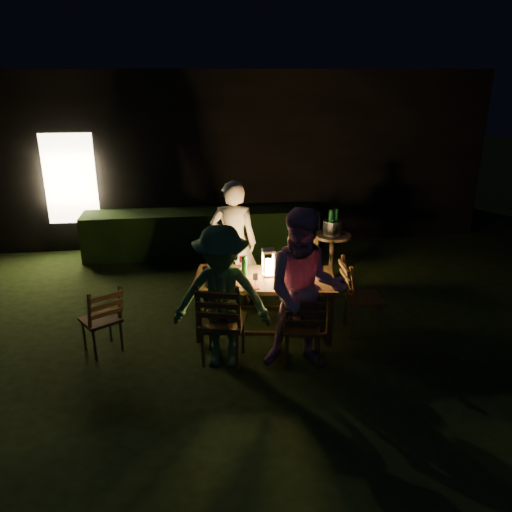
{
  "coord_description": "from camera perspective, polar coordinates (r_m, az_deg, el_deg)",
  "views": [
    {
      "loc": [
        -0.67,
        -4.97,
        3.1
      ],
      "look_at": [
        0.12,
        0.96,
        0.92
      ],
      "focal_mm": 35.0,
      "sensor_mm": 36.0,
      "label": 1
    }
  ],
  "objects": [
    {
      "name": "bottle_bucket_b",
      "position": [
        7.81,
        9.06,
        3.7
      ],
      "size": [
        0.07,
        0.07,
        0.32
      ],
      "primitive_type": "cylinder",
      "color": "#0F471E",
      "rests_on": "side_table"
    },
    {
      "name": "bottle_bucket_a",
      "position": [
        7.71,
        8.51,
        3.51
      ],
      "size": [
        0.07,
        0.07,
        0.32
      ],
      "primitive_type": "cylinder",
      "color": "#0F471E",
      "rests_on": "side_table"
    },
    {
      "name": "napkin_right",
      "position": [
        5.96,
        6.22,
        -3.57
      ],
      "size": [
        0.18,
        0.14,
        0.01
      ],
      "primitive_type": "cube",
      "color": "red",
      "rests_on": "dining_table"
    },
    {
      "name": "chair_far_right",
      "position": [
        7.11,
        5.5,
        -3.31
      ],
      "size": [
        0.46,
        0.49,
        0.98
      ],
      "rotation": [
        0.0,
        0.0,
        3.1
      ],
      "color": "#4A3118",
      "rests_on": "ground"
    },
    {
      "name": "side_table",
      "position": [
        7.83,
        8.69,
        1.83
      ],
      "size": [
        0.58,
        0.58,
        0.78
      ],
      "color": "#866143",
      "rests_on": "ground"
    },
    {
      "name": "chair_far_left",
      "position": [
        7.11,
        -2.54,
        -3.1
      ],
      "size": [
        0.57,
        0.6,
        1.03
      ],
      "rotation": [
        0.0,
        0.0,
        2.87
      ],
      "color": "#4A3118",
      "rests_on": "ground"
    },
    {
      "name": "plate_far_right",
      "position": [
        6.43,
        5.03,
        -1.7
      ],
      "size": [
        0.25,
        0.25,
        0.01
      ],
      "primitive_type": "cylinder",
      "color": "white",
      "rests_on": "dining_table"
    },
    {
      "name": "phone",
      "position": [
        5.98,
        -5.05,
        -3.43
      ],
      "size": [
        0.14,
        0.07,
        0.01
      ],
      "primitive_type": "cube",
      "color": "black",
      "rests_on": "dining_table"
    },
    {
      "name": "napkin_left",
      "position": [
        5.93,
        -0.55,
        -3.57
      ],
      "size": [
        0.18,
        0.14,
        0.01
      ],
      "primitive_type": "cube",
      "color": "red",
      "rests_on": "dining_table"
    },
    {
      "name": "lantern",
      "position": [
        6.21,
        1.45,
        -0.95
      ],
      "size": [
        0.16,
        0.16,
        0.35
      ],
      "color": "white",
      "rests_on": "dining_table"
    },
    {
      "name": "person_opp_right",
      "position": [
        5.4,
        5.59,
        -4.0
      ],
      "size": [
        0.99,
        0.83,
        1.82
      ],
      "primitive_type": "imported",
      "rotation": [
        0.0,
        0.0,
        -0.17
      ],
      "color": "#C587A8",
      "rests_on": "ground"
    },
    {
      "name": "plate_near_left",
      "position": [
        6.05,
        -4.3,
        -3.11
      ],
      "size": [
        0.25,
        0.25,
        0.01
      ],
      "primitive_type": "cylinder",
      "color": "white",
      "rests_on": "dining_table"
    },
    {
      "name": "ice_bucket",
      "position": [
        7.77,
        8.76,
        3.25
      ],
      "size": [
        0.3,
        0.3,
        0.22
      ],
      "primitive_type": "cylinder",
      "color": "#A5A8AD",
      "rests_on": "side_table"
    },
    {
      "name": "chair_spare",
      "position": [
        6.19,
        -17.12,
        -8.16
      ],
      "size": [
        0.57,
        0.58,
        0.9
      ],
      "rotation": [
        0.0,
        0.0,
        0.57
      ],
      "color": "#4A3118",
      "rests_on": "ground"
    },
    {
      "name": "chair_end",
      "position": [
        6.48,
        11.93,
        -5.99
      ],
      "size": [
        0.51,
        0.47,
        1.01
      ],
      "rotation": [
        0.0,
        0.0,
        -1.63
      ],
      "color": "#4A3118",
      "rests_on": "ground"
    },
    {
      "name": "wineglass_a",
      "position": [
        6.46,
        -1.64,
        -0.75
      ],
      "size": [
        0.06,
        0.06,
        0.18
      ],
      "primitive_type": null,
      "color": "#59070F",
      "rests_on": "dining_table"
    },
    {
      "name": "person_house_side",
      "position": [
        6.95,
        -2.6,
        1.45
      ],
      "size": [
        0.71,
        0.53,
        1.78
      ],
      "primitive_type": "imported",
      "rotation": [
        0.0,
        0.0,
        2.97
      ],
      "color": "#F3E7CF",
      "rests_on": "ground"
    },
    {
      "name": "wineglass_d",
      "position": [
        6.37,
        6.59,
        -1.17
      ],
      "size": [
        0.06,
        0.06,
        0.18
      ],
      "primitive_type": null,
      "color": "#59070F",
      "rests_on": "dining_table"
    },
    {
      "name": "wineglass_c",
      "position": [
        5.93,
        3.82,
        -2.75
      ],
      "size": [
        0.06,
        0.06,
        0.18
      ],
      "primitive_type": null,
      "color": "#59070F",
      "rests_on": "dining_table"
    },
    {
      "name": "dining_table",
      "position": [
        6.25,
        0.97,
        -3.07
      ],
      "size": [
        1.86,
        1.14,
        0.72
      ],
      "rotation": [
        0.0,
        0.0,
        -0.17
      ],
      "color": "#4A3118",
      "rests_on": "ground"
    },
    {
      "name": "wineglass_e",
      "position": [
        5.91,
        -0.06,
        -2.77
      ],
      "size": [
        0.06,
        0.06,
        0.18
      ],
      "primitive_type": null,
      "color": "silver",
      "rests_on": "dining_table"
    },
    {
      "name": "wineglass_b",
      "position": [
        6.13,
        -5.8,
        -2.02
      ],
      "size": [
        0.06,
        0.06,
        0.18
      ],
      "primitive_type": null,
      "color": "#59070F",
      "rests_on": "dining_table"
    },
    {
      "name": "plate_far_left",
      "position": [
        6.45,
        -3.88,
        -1.58
      ],
      "size": [
        0.25,
        0.25,
        0.01
      ],
      "primitive_type": "cylinder",
      "color": "white",
      "rests_on": "dining_table"
    },
    {
      "name": "chair_near_right",
      "position": [
        5.72,
        5.36,
        -9.49
      ],
      "size": [
        0.49,
        0.52,
        0.96
      ],
      "rotation": [
        0.0,
        0.0,
        -0.16
      ],
      "color": "#4A3118",
      "rests_on": "ground"
    },
    {
      "name": "bottle_table",
      "position": [
        6.17,
        -1.34,
        -1.23
      ],
      "size": [
        0.07,
        0.07,
        0.28
      ],
      "primitive_type": "cylinder",
      "color": "#0F471E",
      "rests_on": "dining_table"
    },
    {
      "name": "person_opp_left",
      "position": [
        5.46,
        -3.95,
        -4.77
      ],
      "size": [
        1.14,
        0.77,
        1.64
      ],
      "primitive_type": "imported",
      "rotation": [
        0.0,
        0.0,
        -0.17
      ],
      "color": "#356A3C",
      "rests_on": "ground"
    },
    {
      "name": "garden_envelope",
      "position": [
        11.25,
        -4.19,
        12.2
      ],
      "size": [
        40.0,
        40.0,
        3.2
      ],
      "color": "black",
      "rests_on": "ground"
    },
    {
      "name": "chair_near_left",
      "position": [
        5.72,
        -3.81,
        -9.03
      ],
      "size": [
        0.6,
        0.63,
        1.08
      ],
      "rotation": [
        0.0,
        0.0,
        -0.27
      ],
      "color": "#4A3118",
      "rests_on": "ground"
    },
    {
      "name": "plate_near_right",
      "position": [
        6.02,
        5.22,
        -3.25
      ],
      "size": [
        0.25,
        0.25,
        0.01
      ],
      "primitive_type": "cylinder",
      "color": "white",
      "rests_on": "dining_table"
    }
  ]
}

